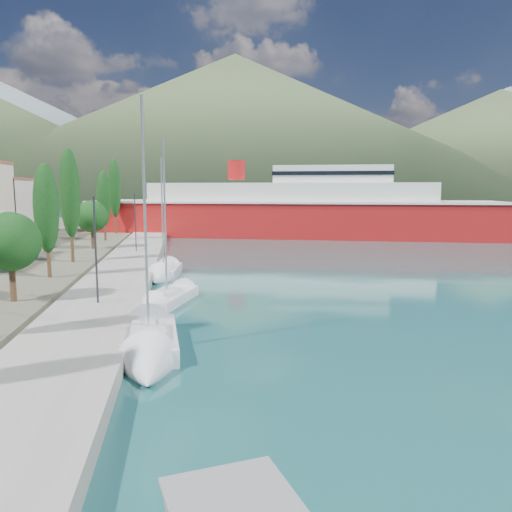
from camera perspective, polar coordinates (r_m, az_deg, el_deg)
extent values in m
plane|color=#1C5354|center=(134.03, -6.64, 4.46)|extent=(1400.00, 1400.00, 0.00)
cube|color=gray|center=(40.65, -15.21, -2.36)|extent=(5.00, 88.00, 0.80)
cone|color=slate|center=(703.73, -1.51, 14.36)|extent=(760.00, 760.00, 180.00)
cone|color=slate|center=(748.67, 26.75, 11.62)|extent=(640.00, 640.00, 140.00)
cone|color=#435533|center=(419.13, -2.36, 14.49)|extent=(480.00, 480.00, 115.00)
cone|color=#435533|center=(475.63, 25.93, 11.41)|extent=(420.00, 420.00, 90.00)
cylinder|color=#47301E|center=(32.64, -26.03, -2.82)|extent=(0.36, 0.36, 2.16)
sphere|color=#133B13|center=(32.32, -26.29, 1.49)|extent=(3.46, 3.46, 3.46)
cylinder|color=#47301E|center=(40.39, -22.56, -0.97)|extent=(0.30, 0.30, 1.87)
ellipsoid|color=#133B13|center=(40.02, -22.87, 5.07)|extent=(1.80, 1.80, 6.64)
cylinder|color=#47301E|center=(48.20, -20.24, 0.68)|extent=(0.30, 0.30, 2.25)
ellipsoid|color=#133B13|center=(47.90, -20.53, 6.78)|extent=(1.80, 1.80, 7.99)
cylinder|color=#47301E|center=(58.41, -18.17, 1.88)|extent=(0.36, 0.36, 2.20)
sphere|color=#133B13|center=(58.23, -18.27, 4.33)|extent=(3.52, 3.52, 3.52)
cylinder|color=#47301E|center=(67.49, -16.85, 2.55)|extent=(0.30, 0.30, 1.97)
ellipsoid|color=#133B13|center=(67.27, -17.00, 6.35)|extent=(1.80, 1.80, 6.98)
cylinder|color=#47301E|center=(78.06, -15.72, 3.41)|extent=(0.30, 0.30, 2.44)
ellipsoid|color=#133B13|center=(77.88, -15.86, 7.49)|extent=(1.80, 1.80, 8.66)
cylinder|color=#2D2D33|center=(29.67, -17.85, 0.56)|extent=(0.12, 0.12, 6.00)
cube|color=#2D2D33|center=(29.72, -18.00, 6.37)|extent=(0.15, 0.50, 0.12)
cylinder|color=#2D2D33|center=(53.89, -13.62, 3.73)|extent=(0.12, 0.12, 6.00)
cube|color=#2D2D33|center=(54.03, -13.70, 6.92)|extent=(0.15, 0.50, 0.12)
cube|color=slate|center=(8.78, -2.24, -26.91)|extent=(2.50, 2.80, 0.09)
cube|color=silver|center=(23.89, -12.15, -9.54)|extent=(2.87, 6.33, 0.99)
cube|color=silver|center=(23.31, -12.21, -8.28)|extent=(1.65, 2.56, 0.39)
cylinder|color=silver|center=(22.47, -12.57, 4.27)|extent=(0.12, 0.12, 10.48)
cone|color=silver|center=(20.13, -12.27, -12.84)|extent=(2.69, 3.03, 2.54)
cube|color=silver|center=(32.80, -9.89, -4.87)|extent=(3.95, 6.08, 0.81)
cube|color=silver|center=(32.35, -10.16, -4.08)|extent=(1.96, 2.58, 0.31)
cylinder|color=silver|center=(31.74, -10.37, 4.44)|extent=(0.12, 0.12, 9.87)
cone|color=silver|center=(29.54, -12.57, -6.34)|extent=(2.87, 3.23, 2.06)
cube|color=silver|center=(43.17, -10.42, -1.84)|extent=(3.01, 5.62, 0.92)
cube|color=silver|center=(42.72, -10.52, -1.11)|extent=(1.67, 2.31, 0.36)
cylinder|color=silver|center=(42.29, -10.66, 4.85)|extent=(0.12, 0.12, 9.19)
cone|color=silver|center=(39.83, -11.21, -2.65)|extent=(2.65, 2.78, 2.35)
cube|color=#A81415|center=(78.54, 3.92, 4.02)|extent=(62.99, 30.94, 5.99)
cube|color=silver|center=(78.41, 3.94, 6.20)|extent=(63.52, 31.44, 0.32)
cube|color=silver|center=(78.39, 3.94, 7.14)|extent=(44.01, 23.06, 3.21)
cube|color=silver|center=(78.09, 8.72, 9.19)|extent=(18.95, 12.82, 2.57)
cylinder|color=#A81415|center=(79.68, -2.26, 9.77)|extent=(2.78, 2.78, 2.99)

